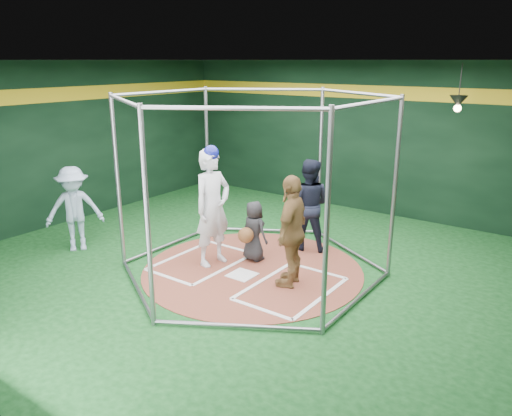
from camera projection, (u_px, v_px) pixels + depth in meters
The scene contains 12 objects.
room_shell at pixel (253, 171), 8.16m from camera, with size 10.10×9.10×3.53m.
clay_disc at pixel (253, 270), 8.65m from camera, with size 3.80×3.80×0.01m, color brown.
home_plate at pixel (242, 275), 8.42m from camera, with size 0.43×0.43×0.01m, color white.
batter_box_left at pixel (202, 261), 8.99m from camera, with size 1.17×1.77×0.01m.
batter_box_right at pixel (291, 288), 7.92m from camera, with size 1.17×1.77×0.01m.
batting_cage at pixel (252, 186), 8.23m from camera, with size 4.05×4.67×3.00m.
pendant_lamp_near at pixel (458, 102), 9.44m from camera, with size 0.34×0.34×0.90m.
batter_figure at pixel (213, 207), 8.64m from camera, with size 0.59×0.81×2.12m.
visitor_leopard at pixel (292, 231), 7.85m from camera, with size 1.06×0.44×1.81m, color #AE824A.
catcher_figure at pixel (253, 231), 8.91m from camera, with size 0.59×0.61×1.10m.
umpire at pixel (308, 205), 9.40m from camera, with size 0.85×0.66×1.74m, color black.
bystander_blue at pixel (74, 209), 9.38m from camera, with size 1.05×0.60×1.62m, color #92A8C1.
Camera 1 is at (4.73, -6.44, 3.50)m, focal length 35.00 mm.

